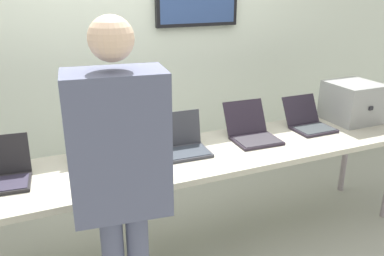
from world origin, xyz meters
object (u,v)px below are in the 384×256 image
(workbench, at_px, (174,163))
(person, at_px, (120,168))
(equipment_box, at_px, (352,102))
(laptop_station_2, at_px, (97,156))
(laptop_station_3, at_px, (180,144))
(laptop_station_4, at_px, (252,131))
(laptop_station_5, at_px, (308,122))

(workbench, distance_m, person, 0.87)
(equipment_box, bearing_deg, workbench, -175.84)
(equipment_box, distance_m, laptop_station_2, 2.13)
(workbench, relative_size, laptop_station_2, 10.60)
(workbench, relative_size, person, 2.17)
(workbench, height_order, laptop_station_3, laptop_station_3)
(workbench, xyz_separation_m, laptop_station_3, (0.07, 0.07, 0.10))
(workbench, height_order, laptop_station_2, laptop_station_2)
(laptop_station_2, bearing_deg, laptop_station_4, -0.00)
(equipment_box, relative_size, laptop_station_4, 1.00)
(laptop_station_3, bearing_deg, laptop_station_5, 1.71)
(workbench, bearing_deg, equipment_box, 4.16)
(laptop_station_4, bearing_deg, person, -148.47)
(person, bearing_deg, workbench, 51.18)
(equipment_box, xyz_separation_m, laptop_station_4, (-0.99, -0.03, -0.10))
(laptop_station_3, bearing_deg, workbench, -135.46)
(equipment_box, height_order, laptop_station_3, equipment_box)
(equipment_box, height_order, laptop_station_4, equipment_box)
(workbench, xyz_separation_m, laptop_station_4, (0.66, 0.09, 0.10))
(laptop_station_3, bearing_deg, laptop_station_4, 1.47)
(workbench, bearing_deg, laptop_station_2, 169.80)
(laptop_station_5, distance_m, person, 1.86)
(person, bearing_deg, laptop_station_2, 89.12)
(laptop_station_4, bearing_deg, equipment_box, 1.83)
(workbench, height_order, laptop_station_4, laptop_station_4)
(laptop_station_4, bearing_deg, laptop_station_3, -178.53)
(laptop_station_3, relative_size, person, 0.21)
(workbench, relative_size, laptop_station_3, 10.12)
(workbench, xyz_separation_m, equipment_box, (1.64, 0.12, 0.21))
(laptop_station_2, relative_size, laptop_station_3, 0.95)
(laptop_station_4, relative_size, person, 0.23)
(workbench, bearing_deg, laptop_station_4, 7.64)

